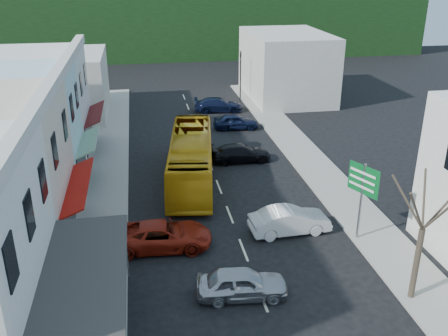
# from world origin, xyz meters

# --- Properties ---
(ground) EXTENTS (120.00, 120.00, 0.00)m
(ground) POSITION_xyz_m (0.00, 0.00, 0.00)
(ground) COLOR black
(ground) RESTS_ON ground
(sidewalk_left) EXTENTS (3.00, 52.00, 0.15)m
(sidewalk_left) POSITION_xyz_m (-7.50, 10.00, 0.07)
(sidewalk_left) COLOR gray
(sidewalk_left) RESTS_ON ground
(sidewalk_right) EXTENTS (3.00, 52.00, 0.15)m
(sidewalk_right) POSITION_xyz_m (7.50, 10.00, 0.07)
(sidewalk_right) COLOR gray
(sidewalk_right) RESTS_ON ground
(shopfront_row) EXTENTS (8.25, 30.00, 8.00)m
(shopfront_row) POSITION_xyz_m (-12.49, 5.00, 4.00)
(shopfront_row) COLOR silver
(shopfront_row) RESTS_ON ground
(distant_block_left) EXTENTS (8.00, 10.00, 6.00)m
(distant_block_left) POSITION_xyz_m (-12.00, 27.00, 3.00)
(distant_block_left) COLOR #B7B2A8
(distant_block_left) RESTS_ON ground
(distant_block_right) EXTENTS (8.00, 12.00, 7.00)m
(distant_block_right) POSITION_xyz_m (11.00, 30.00, 3.50)
(distant_block_right) COLOR #B7B2A8
(distant_block_right) RESTS_ON ground
(hillside) EXTENTS (80.00, 26.00, 14.00)m
(hillside) POSITION_xyz_m (-1.45, 65.09, 6.73)
(hillside) COLOR black
(hillside) RESTS_ON ground
(bus) EXTENTS (4.06, 11.83, 3.10)m
(bus) POSITION_xyz_m (-1.68, 9.39, 1.55)
(bus) COLOR gold
(bus) RESTS_ON ground
(car_silver) EXTENTS (4.55, 2.19, 1.40)m
(car_silver) POSITION_xyz_m (-0.89, -3.81, 0.70)
(car_silver) COLOR #B0AFB5
(car_silver) RESTS_ON ground
(car_white) EXTENTS (4.50, 2.07, 1.40)m
(car_white) POSITION_xyz_m (2.90, 1.36, 0.70)
(car_white) COLOR silver
(car_white) RESTS_ON ground
(car_red) EXTENTS (4.71, 2.18, 1.40)m
(car_red) POSITION_xyz_m (-4.15, 0.99, 0.70)
(car_red) COLOR maroon
(car_red) RESTS_ON ground
(car_black_near) EXTENTS (4.50, 1.85, 1.40)m
(car_black_near) POSITION_xyz_m (2.38, 12.27, 0.70)
(car_black_near) COLOR black
(car_black_near) RESTS_ON ground
(car_navy_mid) EXTENTS (4.54, 2.17, 1.40)m
(car_navy_mid) POSITION_xyz_m (3.50, 19.97, 0.70)
(car_navy_mid) COLOR black
(car_navy_mid) RESTS_ON ground
(car_navy_far) EXTENTS (4.66, 2.27, 1.40)m
(car_navy_far) POSITION_xyz_m (2.85, 25.73, 0.70)
(car_navy_far) COLOR black
(car_navy_far) RESTS_ON ground
(pedestrian_left) EXTENTS (0.41, 0.61, 1.70)m
(pedestrian_left) POSITION_xyz_m (-7.58, 1.13, 1.00)
(pedestrian_left) COLOR black
(pedestrian_left) RESTS_ON sidewalk_left
(direction_sign) EXTENTS (1.70, 2.17, 4.47)m
(direction_sign) POSITION_xyz_m (6.31, -0.02, 2.23)
(direction_sign) COLOR #075822
(direction_sign) RESTS_ON ground
(street_tree) EXTENTS (3.71, 3.71, 7.16)m
(street_tree) POSITION_xyz_m (6.56, -5.30, 3.58)
(street_tree) COLOR #342A20
(street_tree) RESTS_ON ground
(traffic_signal) EXTENTS (0.79, 1.20, 5.35)m
(traffic_signal) POSITION_xyz_m (5.80, 29.24, 2.67)
(traffic_signal) COLOR black
(traffic_signal) RESTS_ON ground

